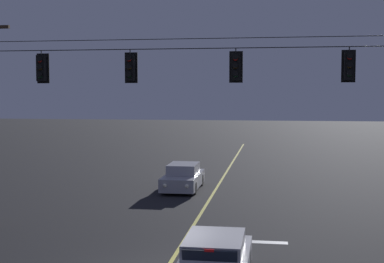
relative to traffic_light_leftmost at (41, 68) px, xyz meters
The scene contains 9 objects.
lane_centre_stripe 10.21m from the traffic_light_leftmost, 47.33° to the left, with size 0.14×60.00×0.01m, color #D1C64C.
stop_bar_paint 9.65m from the traffic_light_leftmost, ahead, with size 3.40×0.36×0.01m, color silver.
signal_span_assembly 5.86m from the traffic_light_leftmost, ahead, with size 17.22×0.32×8.17m.
traffic_light_leftmost is the anchor object (origin of this frame).
traffic_light_left_inner 3.42m from the traffic_light_leftmost, ahead, with size 0.48×0.41×1.22m.
traffic_light_centre 7.27m from the traffic_light_leftmost, ahead, with size 0.48×0.41×1.22m.
traffic_light_right_inner 11.15m from the traffic_light_leftmost, ahead, with size 0.48×0.41×1.22m.
car_waiting_near_lane 10.33m from the traffic_light_leftmost, 35.86° to the right, with size 1.80×4.33×1.39m.
car_oncoming_lead 11.37m from the traffic_light_leftmost, 67.57° to the left, with size 1.80×4.42×1.39m.
Camera 1 is at (3.10, -14.23, 5.16)m, focal length 50.53 mm.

